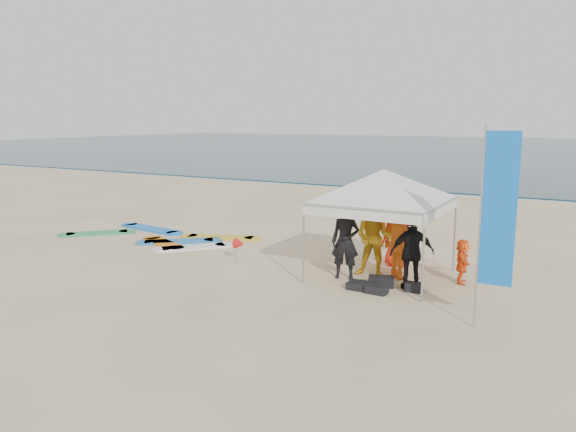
# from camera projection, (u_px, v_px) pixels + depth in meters

# --- Properties ---
(ground) EXTENTS (120.00, 120.00, 0.00)m
(ground) POSITION_uv_depth(u_px,v_px,m) (224.00, 284.00, 12.80)
(ground) COLOR beige
(ground) RESTS_ON ground
(ocean) EXTENTS (160.00, 84.00, 0.08)m
(ocean) POSITION_uv_depth(u_px,v_px,m) (530.00, 150.00, 64.36)
(ocean) COLOR #0C2633
(ocean) RESTS_ON ground
(shoreline_foam) EXTENTS (160.00, 1.20, 0.01)m
(shoreline_foam) POSITION_uv_depth(u_px,v_px,m) (434.00, 192.00, 28.44)
(shoreline_foam) COLOR silver
(shoreline_foam) RESTS_ON ground
(person_black_a) EXTENTS (0.74, 0.58, 1.78)m
(person_black_a) POSITION_uv_depth(u_px,v_px,m) (345.00, 241.00, 13.11)
(person_black_a) COLOR black
(person_black_a) RESTS_ON ground
(person_yellow) EXTENTS (1.00, 0.82, 1.89)m
(person_yellow) POSITION_uv_depth(u_px,v_px,m) (374.00, 238.00, 13.26)
(person_yellow) COLOR gold
(person_yellow) RESTS_ON ground
(person_orange_a) EXTENTS (1.43, 1.29, 1.93)m
(person_orange_a) POSITION_uv_depth(u_px,v_px,m) (401.00, 238.00, 13.09)
(person_orange_a) COLOR #C75011
(person_orange_a) RESTS_ON ground
(person_black_b) EXTENTS (1.05, 0.83, 1.66)m
(person_black_b) POSITION_uv_depth(u_px,v_px,m) (412.00, 253.00, 12.26)
(person_black_b) COLOR black
(person_black_b) RESTS_ON ground
(person_orange_b) EXTENTS (0.87, 0.67, 1.58)m
(person_orange_b) POSITION_uv_depth(u_px,v_px,m) (397.00, 236.00, 14.22)
(person_orange_b) COLOR red
(person_orange_b) RESTS_ON ground
(person_seated) EXTENTS (0.51, 1.00, 1.03)m
(person_seated) POSITION_uv_depth(u_px,v_px,m) (462.00, 261.00, 12.79)
(person_seated) COLOR #FF5616
(person_seated) RESTS_ON ground
(canopy_tent) EXTENTS (3.90, 3.90, 2.94)m
(canopy_tent) POSITION_uv_depth(u_px,v_px,m) (384.00, 170.00, 12.95)
(canopy_tent) COLOR #A5A5A8
(canopy_tent) RESTS_ON ground
(feather_flag) EXTENTS (0.61, 0.04, 3.64)m
(feather_flag) POSITION_uv_depth(u_px,v_px,m) (497.00, 212.00, 9.69)
(feather_flag) COLOR #A5A5A8
(feather_flag) RESTS_ON ground
(marker_pennant) EXTENTS (0.28, 0.28, 0.64)m
(marker_pennant) POSITION_uv_depth(u_px,v_px,m) (240.00, 244.00, 14.65)
(marker_pennant) COLOR #A5A5A8
(marker_pennant) RESTS_ON ground
(gear_pile) EXTENTS (1.54, 0.96, 0.22)m
(gear_pile) POSITION_uv_depth(u_px,v_px,m) (379.00, 285.00, 12.39)
(gear_pile) COLOR black
(gear_pile) RESTS_ON ground
(surfboard_spread) EXTENTS (5.80, 2.95, 0.07)m
(surfboard_spread) POSITION_uv_depth(u_px,v_px,m) (167.00, 238.00, 17.56)
(surfboard_spread) COLOR gold
(surfboard_spread) RESTS_ON ground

